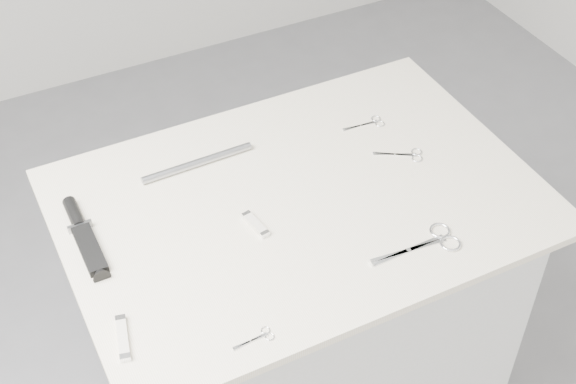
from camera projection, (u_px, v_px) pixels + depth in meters
name	position (u px, v px, depth m)	size (l,w,h in m)	color
plinth	(298.00, 334.00, 2.02)	(0.90, 0.60, 0.90)	silver
display_board	(300.00, 201.00, 1.70)	(1.00, 0.70, 0.02)	beige
large_shears	(432.00, 242.00, 1.60)	(0.19, 0.08, 0.01)	silver
embroidery_scissors_a	(370.00, 123.00, 1.88)	(0.10, 0.04, 0.00)	silver
embroidery_scissors_b	(407.00, 155.00, 1.80)	(0.11, 0.08, 0.00)	silver
tiny_scissors	(258.00, 338.00, 1.43)	(0.08, 0.03, 0.00)	silver
sheathed_knife	(83.00, 233.00, 1.61)	(0.05, 0.22, 0.03)	black
pocket_knife_a	(123.00, 338.00, 1.42)	(0.04, 0.10, 0.01)	beige
pocket_knife_b	(255.00, 225.00, 1.63)	(0.03, 0.08, 0.01)	beige
metal_rail	(197.00, 163.00, 1.77)	(0.02, 0.02, 0.26)	gray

